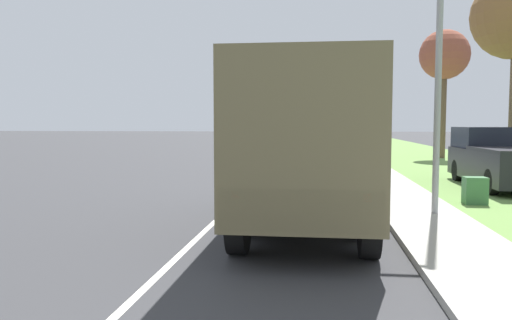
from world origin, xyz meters
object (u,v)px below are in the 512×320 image
object	(u,v)px
car_third_ahead	(315,137)
car_nearest_ahead	(318,152)
car_second_ahead	(309,141)
pickup_truck	(500,159)
lamp_post	(430,23)
car_fourth_ahead	(316,136)
military_truck	(306,142)

from	to	relation	value
car_third_ahead	car_nearest_ahead	bearing A→B (deg)	-89.42
car_second_ahead	pickup_truck	bearing A→B (deg)	-73.16
pickup_truck	car_second_ahead	bearing A→B (deg)	106.84
car_third_ahead	lamp_post	size ratio (longest dim) A/B	0.60
pickup_truck	lamp_post	distance (m)	7.67
car_nearest_ahead	car_fourth_ahead	bearing A→B (deg)	90.31
car_nearest_ahead	car_third_ahead	size ratio (longest dim) A/B	1.12
military_truck	car_third_ahead	bearing A→B (deg)	90.08
car_nearest_ahead	lamp_post	distance (m)	13.17
military_truck	car_nearest_ahead	xyz separation A→B (m)	(0.21, 14.01, -0.99)
pickup_truck	car_third_ahead	bearing A→B (deg)	100.52
car_nearest_ahead	lamp_post	xyz separation A→B (m)	(2.38, -12.47, 3.52)
car_second_ahead	car_third_ahead	size ratio (longest dim) A/B	1.09
car_third_ahead	lamp_post	bearing A→B (deg)	-86.15
military_truck	car_second_ahead	distance (m)	29.30
car_nearest_ahead	pickup_truck	size ratio (longest dim) A/B	0.86
car_second_ahead	car_fourth_ahead	distance (m)	20.61
car_fourth_ahead	lamp_post	bearing A→B (deg)	-86.96
military_truck	car_third_ahead	xyz separation A→B (m)	(-0.06, 40.96, -1.04)
military_truck	car_fourth_ahead	xyz separation A→B (m)	(0.02, 49.89, -1.11)
pickup_truck	military_truck	bearing A→B (deg)	-129.63
car_nearest_ahead	car_fourth_ahead	world-z (taller)	car_nearest_ahead
car_third_ahead	car_fourth_ahead	size ratio (longest dim) A/B	0.92
car_third_ahead	pickup_truck	distance (m)	34.09
car_nearest_ahead	pickup_truck	distance (m)	8.86
car_third_ahead	lamp_post	distance (m)	39.68
car_nearest_ahead	military_truck	bearing A→B (deg)	-90.87
car_nearest_ahead	car_third_ahead	world-z (taller)	car_nearest_ahead
military_truck	lamp_post	xyz separation A→B (m)	(2.59, 1.54, 2.53)
car_fourth_ahead	pickup_truck	world-z (taller)	pickup_truck
military_truck	car_fourth_ahead	size ratio (longest dim) A/B	1.43
car_second_ahead	pickup_truck	size ratio (longest dim) A/B	0.84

